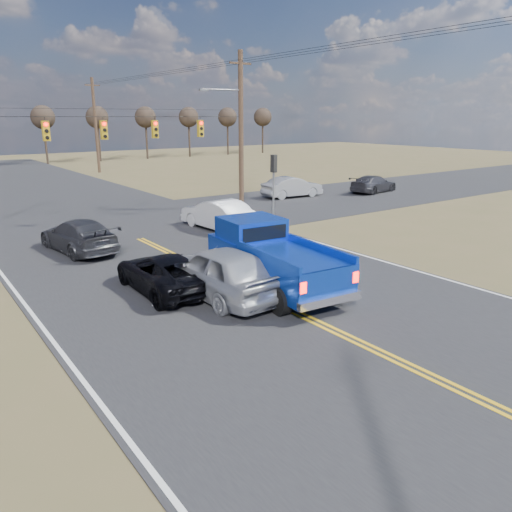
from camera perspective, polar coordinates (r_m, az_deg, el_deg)
ground at (r=14.76m, az=9.07°, el=-8.59°), size 160.00×160.00×0.00m
road_main at (r=22.49m, az=-9.12°, el=-0.04°), size 14.00×120.00×0.02m
road_cross at (r=29.67m, az=-16.19°, el=3.35°), size 120.00×12.00×0.02m
signal_gantry at (r=29.04m, az=-15.86°, el=13.22°), size 19.60×4.83×10.00m
utility_poles at (r=28.13m, az=-16.29°, el=13.46°), size 19.60×58.32×10.00m
treeline at (r=37.63m, az=-21.74°, el=14.13°), size 87.00×117.80×7.40m
pickup_truck at (r=17.78m, az=1.79°, el=-0.22°), size 2.98×6.49×2.37m
silver_suv at (r=17.08m, az=-4.17°, el=-1.77°), size 2.34×5.41×1.82m
black_suv at (r=18.01m, az=-10.43°, el=-1.87°), size 2.32×4.85×1.34m
white_car_queue at (r=27.54m, az=-4.38°, el=4.76°), size 2.13×5.12×1.65m
dgrey_car_queue at (r=24.28m, az=-19.62°, el=2.21°), size 2.64×5.31×1.48m
cross_car_east_near at (r=38.67m, az=4.16°, el=7.86°), size 2.10×4.90×1.57m
cross_car_east_far at (r=42.18m, az=13.28°, el=8.02°), size 2.74×5.07×1.40m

